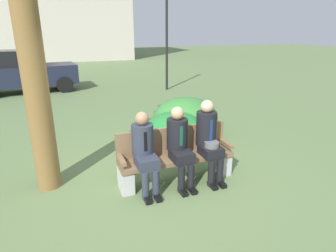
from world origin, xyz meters
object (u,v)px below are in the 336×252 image
Objects in this scene: seated_man_right at (208,137)px; seated_man_middle at (179,142)px; shrub_mid_lawn at (186,118)px; parked_car_near at (24,72)px; street_lamp at (167,30)px; park_bench at (175,156)px; shrub_far_lawn at (164,131)px; seated_man_left at (144,148)px; shrub_near_bench at (174,132)px.

seated_man_middle is at bearing -179.97° from seated_man_right.
parked_car_near reaches higher than shrub_mid_lawn.
seated_man_right is (0.53, 0.00, 0.03)m from seated_man_middle.
park_bench is at bearing -109.54° from street_lamp.
seated_man_middle reaches higher than shrub_far_lawn.
parked_car_near is (-2.96, 8.83, 0.41)m from park_bench.
shrub_mid_lawn is 6.08m from street_lamp.
seated_man_left is 1.27× the size of shrub_far_lawn.
shrub_mid_lawn is (0.54, 0.64, 0.07)m from shrub_near_bench.
shrub_far_lawn is (-0.18, 1.69, -0.44)m from seated_man_right.
seated_man_left is at bearing -179.76° from seated_man_middle.
seated_man_middle is 2.18m from shrub_mid_lawn.
park_bench is at bearing -118.93° from shrub_mid_lawn.
shrub_far_lawn is at bearing -65.39° from parked_car_near.
seated_man_middle is 0.95× the size of seated_man_right.
seated_man_right is 1.03× the size of shrub_near_bench.
shrub_near_bench is at bearing -130.44° from shrub_mid_lawn.
seated_man_left is 2.50m from shrub_mid_lawn.
parked_car_near is 5.98m from street_lamp.
shrub_near_bench is (1.02, 1.30, -0.30)m from seated_man_left.
shrub_mid_lawn is (1.56, 1.94, -0.23)m from seated_man_left.
park_bench is 1.25m from shrub_near_bench.
shrub_mid_lawn is (0.98, 1.93, -0.24)m from seated_man_middle.
park_bench reaches higher than shrub_near_bench.
park_bench is 1.43× the size of seated_man_right.
shrub_mid_lawn is at bearing 20.59° from shrub_far_lawn.
seated_man_left is at bearing -167.08° from park_bench.
shrub_near_bench is at bearing -76.95° from shrub_far_lawn.
street_lamp is (1.61, 5.53, 1.95)m from shrub_mid_lawn.
shrub_mid_lawn is 8.07m from parked_car_near.
street_lamp reaches higher than parked_car_near.
seated_man_left is at bearing -118.68° from shrub_far_lawn.
seated_man_right reaches higher than seated_man_middle.
shrub_near_bench is 0.86× the size of shrub_mid_lawn.
parked_car_near is (-3.96, 7.02, 0.36)m from shrub_mid_lawn.
seated_man_right reaches higher than shrub_far_lawn.
park_bench is 1.50× the size of seated_man_middle.
shrub_mid_lawn is at bearing -60.56° from parked_car_near.
shrub_far_lawn is at bearing 76.98° from park_bench.
shrub_near_bench is at bearing 51.82° from seated_man_left.
seated_man_left is 0.83× the size of shrub_mid_lawn.
seated_man_left is 9.27m from parked_car_near.
seated_man_left is at bearing -128.94° from shrub_mid_lawn.
seated_man_right reaches higher than park_bench.
street_lamp is at bearing 73.81° from shrub_mid_lawn.
seated_man_right reaches higher than shrub_mid_lawn.
seated_man_right is at bearing -13.25° from park_bench.
seated_man_middle is 0.32× the size of street_lamp.
shrub_near_bench is 0.32× the size of parked_car_near.
park_bench is at bearing -71.44° from parked_car_near.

